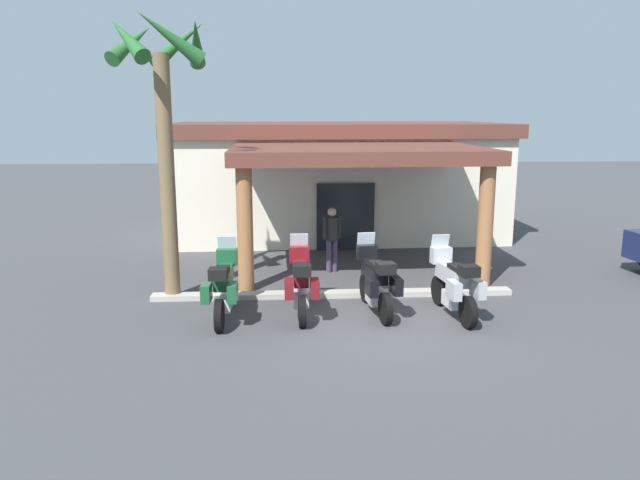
{
  "coord_description": "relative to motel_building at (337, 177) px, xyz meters",
  "views": [
    {
      "loc": [
        -1.94,
        -12.11,
        4.26
      ],
      "look_at": [
        -1.05,
        2.38,
        1.2
      ],
      "focal_mm": 34.24,
      "sensor_mm": 36.0,
      "label": 1
    }
  ],
  "objects": [
    {
      "name": "curb_strip",
      "position": [
        -0.73,
        -7.59,
        -1.95
      ],
      "size": [
        8.45,
        0.36,
        0.12
      ],
      "primitive_type": "cube",
      "color": "#ADA89E",
      "rests_on": "ground_plane"
    },
    {
      "name": "motorcycle_silver",
      "position": [
        1.69,
        -9.13,
        -1.31
      ],
      "size": [
        0.78,
        2.21,
        1.61
      ],
      "rotation": [
        0.0,
        0.0,
        1.7
      ],
      "color": "black",
      "rests_on": "ground_plane"
    },
    {
      "name": "ground_plane",
      "position": [
        0.05,
        -9.2,
        -2.01
      ],
      "size": [
        80.0,
        80.0,
        0.0
      ],
      "primitive_type": "plane",
      "color": "#424244"
    },
    {
      "name": "motorcycle_black",
      "position": [
        0.08,
        -8.81,
        -1.31
      ],
      "size": [
        0.78,
        2.21,
        1.61
      ],
      "rotation": [
        0.0,
        0.0,
        1.7
      ],
      "color": "black",
      "rests_on": "ground_plane"
    },
    {
      "name": "palm_tree_roadside",
      "position": [
        -4.47,
        -7.46,
        2.52
      ],
      "size": [
        2.27,
        2.32,
        6.35
      ],
      "color": "brown",
      "rests_on": "ground_plane"
    },
    {
      "name": "motel_building",
      "position": [
        0.0,
        0.0,
        0.0
      ],
      "size": [
        11.39,
        10.81,
        3.88
      ],
      "rotation": [
        0.0,
        0.0,
        0.02
      ],
      "color": "silver",
      "rests_on": "ground_plane"
    },
    {
      "name": "motorcycle_green",
      "position": [
        -3.15,
        -9.04,
        -1.31
      ],
      "size": [
        0.71,
        2.21,
        1.61
      ],
      "rotation": [
        0.0,
        0.0,
        1.54
      ],
      "color": "black",
      "rests_on": "ground_plane"
    },
    {
      "name": "pedestrian",
      "position": [
        -0.59,
        -5.32,
        -0.99
      ],
      "size": [
        0.49,
        0.32,
        1.76
      ],
      "rotation": [
        0.0,
        0.0,
        1.98
      ],
      "color": "#3F334C",
      "rests_on": "ground_plane"
    },
    {
      "name": "motorcycle_maroon",
      "position": [
        -1.54,
        -8.86,
        -1.31
      ],
      "size": [
        0.7,
        2.21,
        1.61
      ],
      "rotation": [
        0.0,
        0.0,
        1.58
      ],
      "color": "black",
      "rests_on": "ground_plane"
    }
  ]
}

